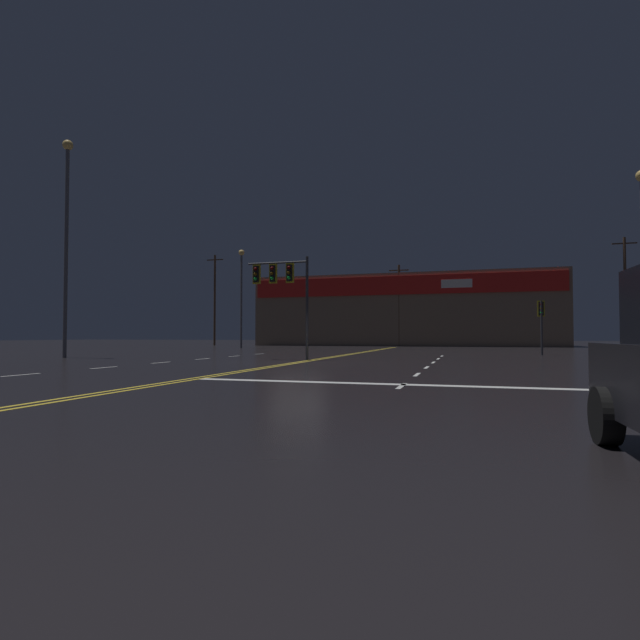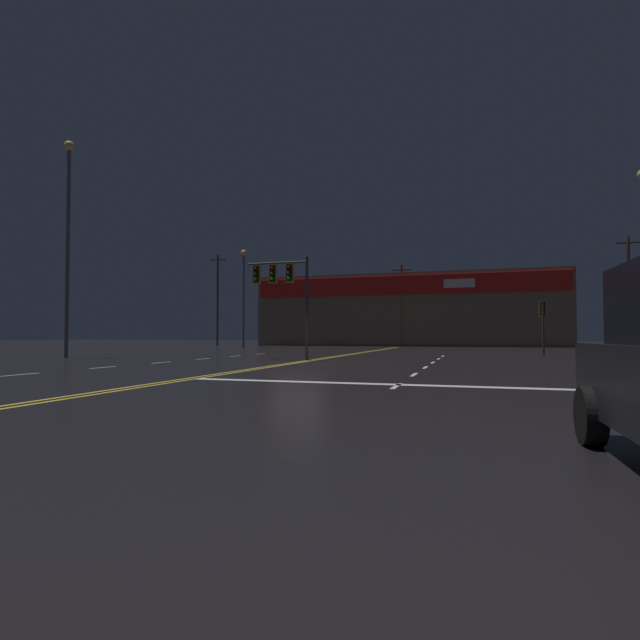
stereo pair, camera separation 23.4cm
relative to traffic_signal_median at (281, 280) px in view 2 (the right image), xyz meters
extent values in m
plane|color=black|center=(1.74, -2.39, -3.98)|extent=(200.00, 200.00, 0.00)
cube|color=gold|center=(1.59, -2.39, -3.98)|extent=(0.12, 60.00, 0.01)
cube|color=gold|center=(1.89, -2.39, -3.98)|extent=(0.12, 60.00, 0.01)
cube|color=silver|center=(-4.05, -11.39, -3.98)|extent=(0.12, 1.40, 0.01)
cube|color=silver|center=(-4.05, -7.79, -3.98)|extent=(0.12, 1.40, 0.01)
cube|color=silver|center=(-4.05, -4.19, -3.98)|extent=(0.12, 1.40, 0.01)
cube|color=silver|center=(-4.05, -0.59, -3.98)|extent=(0.12, 1.40, 0.01)
cube|color=silver|center=(-4.05, 3.01, -3.98)|extent=(0.12, 1.40, 0.01)
cube|color=silver|center=(-4.05, 6.61, -3.98)|extent=(0.12, 1.40, 0.01)
cube|color=silver|center=(7.53, -11.39, -3.98)|extent=(0.12, 1.40, 0.01)
cube|color=silver|center=(7.53, -7.79, -3.98)|extent=(0.12, 1.40, 0.01)
cube|color=silver|center=(7.53, -4.19, -3.98)|extent=(0.12, 1.40, 0.01)
cube|color=silver|center=(7.53, -0.59, -3.98)|extent=(0.12, 1.40, 0.01)
cube|color=silver|center=(7.53, 3.01, -3.98)|extent=(0.12, 1.40, 0.01)
cube|color=silver|center=(7.53, 6.61, -3.98)|extent=(0.12, 1.40, 0.01)
cube|color=silver|center=(7.53, -11.05, -3.98)|extent=(11.11, 0.40, 0.01)
cylinder|color=#38383D|center=(1.39, 0.02, -1.42)|extent=(0.14, 0.14, 5.13)
cylinder|color=#38383D|center=(-0.19, 0.02, 0.90)|extent=(3.17, 0.10, 0.10)
cube|color=black|center=(0.49, 0.02, 0.36)|extent=(0.28, 0.24, 0.84)
cube|color=gold|center=(0.49, 0.02, 0.36)|extent=(0.42, 0.08, 0.99)
sphere|color=#500705|center=(0.49, -0.14, 0.61)|extent=(0.17, 0.17, 0.17)
sphere|color=#543707|center=(0.49, -0.14, 0.36)|extent=(0.17, 0.17, 0.17)
sphere|color=green|center=(0.49, -0.14, 0.11)|extent=(0.17, 0.17, 0.17)
cube|color=black|center=(-0.42, 0.02, 0.36)|extent=(0.28, 0.24, 0.84)
cube|color=gold|center=(-0.42, 0.02, 0.36)|extent=(0.42, 0.08, 0.99)
sphere|color=#500705|center=(-0.42, -0.14, 0.61)|extent=(0.17, 0.17, 0.17)
sphere|color=#543707|center=(-0.42, -0.14, 0.36)|extent=(0.17, 0.17, 0.17)
sphere|color=green|center=(-0.42, -0.14, 0.11)|extent=(0.17, 0.17, 0.17)
cube|color=black|center=(-1.33, 0.02, 0.36)|extent=(0.28, 0.24, 0.84)
cube|color=gold|center=(-1.33, 0.02, 0.36)|extent=(0.42, 0.08, 0.99)
sphere|color=#500705|center=(-1.33, -0.14, 0.61)|extent=(0.17, 0.17, 0.17)
sphere|color=#543707|center=(-1.33, -0.14, 0.36)|extent=(0.17, 0.17, 0.17)
sphere|color=green|center=(-1.33, -0.14, 0.11)|extent=(0.17, 0.17, 0.17)
cylinder|color=#38383D|center=(13.34, 9.89, -2.31)|extent=(0.13, 0.13, 3.34)
cube|color=black|center=(13.34, 10.07, -1.11)|extent=(0.28, 0.24, 0.84)
cube|color=gold|center=(13.34, 10.07, -1.11)|extent=(0.42, 0.08, 0.99)
sphere|color=#500705|center=(13.34, 9.91, -0.86)|extent=(0.17, 0.17, 0.17)
sphere|color=#543707|center=(13.34, 9.91, -1.11)|extent=(0.17, 0.17, 0.17)
sphere|color=green|center=(13.34, 9.91, -1.36)|extent=(0.17, 0.17, 0.17)
cylinder|color=#59595E|center=(-11.93, 20.23, 0.53)|extent=(0.20, 0.20, 9.03)
sphere|color=#F4C666|center=(-11.93, 20.23, 5.22)|extent=(0.56, 0.56, 0.56)
cylinder|color=#59595E|center=(-12.06, -1.37, 1.79)|extent=(0.20, 0.20, 11.54)
sphere|color=#F4C666|center=(-12.06, -1.37, 7.73)|extent=(0.56, 0.56, 0.56)
cylinder|color=black|center=(10.53, -17.15, -3.66)|extent=(0.24, 0.65, 0.64)
cube|color=#7A6651|center=(1.74, 36.66, 0.11)|extent=(34.62, 10.00, 8.17)
cube|color=red|center=(1.74, 31.56, 2.76)|extent=(33.93, 0.20, 2.04)
cube|color=white|center=(7.80, 31.51, 2.76)|extent=(3.20, 0.16, 0.90)
cylinder|color=#4C3828|center=(-21.11, 31.79, 1.62)|extent=(0.26, 0.26, 11.19)
cube|color=#4C3828|center=(-21.11, 31.79, 6.61)|extent=(2.20, 0.12, 0.12)
cylinder|color=#4C3828|center=(1.63, 31.79, 0.53)|extent=(0.26, 0.26, 9.02)
cube|color=#4C3828|center=(1.63, 31.79, 4.44)|extent=(2.20, 0.12, 0.12)
cylinder|color=#4C3828|center=(23.71, 31.79, 1.44)|extent=(0.26, 0.26, 10.85)
cube|color=#4C3828|center=(23.71, 31.79, 6.26)|extent=(2.20, 0.12, 0.12)
camera|label=1|loc=(9.10, -23.38, -2.77)|focal=28.00mm
camera|label=2|loc=(9.32, -23.31, -2.77)|focal=28.00mm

